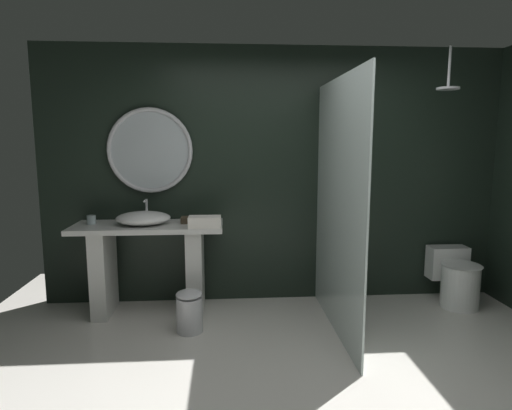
% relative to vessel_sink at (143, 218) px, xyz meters
% --- Properties ---
extents(ground_plane, '(5.76, 5.76, 0.00)m').
position_rel_vessel_sink_xyz_m(ground_plane, '(1.33, -1.54, -0.94)').
color(ground_plane, silver).
extents(back_wall_panel, '(4.80, 0.10, 2.60)m').
position_rel_vessel_sink_xyz_m(back_wall_panel, '(1.33, 0.36, 0.36)').
color(back_wall_panel, black).
rests_on(back_wall_panel, ground_plane).
extents(vanity_counter, '(1.41, 0.55, 0.88)m').
position_rel_vessel_sink_xyz_m(vanity_counter, '(0.04, 0.01, -0.42)').
color(vanity_counter, silver).
rests_on(vanity_counter, ground_plane).
extents(vessel_sink, '(0.51, 0.42, 0.22)m').
position_rel_vessel_sink_xyz_m(vessel_sink, '(0.00, 0.00, 0.00)').
color(vessel_sink, white).
rests_on(vessel_sink, vanity_counter).
extents(tumbler_cup, '(0.08, 0.08, 0.08)m').
position_rel_vessel_sink_xyz_m(tumbler_cup, '(-0.50, 0.06, -0.02)').
color(tumbler_cup, silver).
rests_on(tumbler_cup, vanity_counter).
extents(tissue_box, '(0.18, 0.12, 0.06)m').
position_rel_vessel_sink_xyz_m(tissue_box, '(0.44, 0.04, -0.03)').
color(tissue_box, '#3D3323').
rests_on(tissue_box, vanity_counter).
extents(round_wall_mirror, '(0.84, 0.04, 0.84)m').
position_rel_vessel_sink_xyz_m(round_wall_mirror, '(0.04, 0.27, 0.63)').
color(round_wall_mirror, silver).
extents(shower_glass_panel, '(0.02, 1.59, 2.20)m').
position_rel_vessel_sink_xyz_m(shower_glass_panel, '(1.74, -0.49, 0.16)').
color(shower_glass_panel, silver).
rests_on(shower_glass_panel, ground_plane).
extents(rain_shower_head, '(0.20, 0.20, 0.38)m').
position_rel_vessel_sink_xyz_m(rain_shower_head, '(2.79, -0.23, 1.23)').
color(rain_shower_head, silver).
extents(toilet, '(0.40, 0.58, 0.56)m').
position_rel_vessel_sink_xyz_m(toilet, '(3.12, -0.01, -0.66)').
color(toilet, white).
rests_on(toilet, ground_plane).
extents(waste_bin, '(0.23, 0.23, 0.38)m').
position_rel_vessel_sink_xyz_m(waste_bin, '(0.45, -0.47, -0.75)').
color(waste_bin, silver).
rests_on(waste_bin, ground_plane).
extents(folded_hand_towel, '(0.30, 0.18, 0.10)m').
position_rel_vessel_sink_xyz_m(folded_hand_towel, '(0.59, -0.16, -0.01)').
color(folded_hand_towel, silver).
rests_on(folded_hand_towel, vanity_counter).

